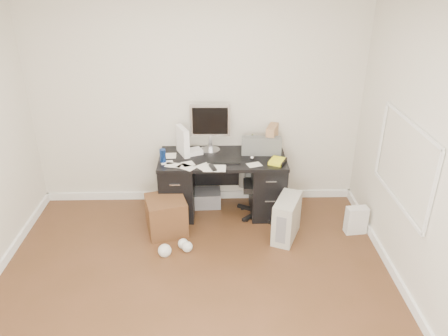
% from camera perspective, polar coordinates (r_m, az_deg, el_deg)
% --- Properties ---
extents(ground, '(4.00, 4.00, 0.00)m').
position_cam_1_polar(ground, '(4.22, -3.98, -17.56)').
color(ground, '#4D3018').
rests_on(ground, ground).
extents(room_shell, '(4.02, 4.02, 2.71)m').
position_cam_1_polar(room_shell, '(3.33, -4.28, 3.93)').
color(room_shell, silver).
rests_on(room_shell, ground).
extents(desk, '(1.50, 0.70, 0.75)m').
position_cam_1_polar(desk, '(5.33, -0.20, -1.99)').
color(desk, black).
rests_on(desk, ground).
extents(loose_papers, '(1.10, 0.60, 0.00)m').
position_cam_1_polar(loose_papers, '(5.13, -2.43, 1.18)').
color(loose_papers, silver).
rests_on(loose_papers, desk).
extents(lcd_monitor, '(0.48, 0.28, 0.60)m').
position_cam_1_polar(lcd_monitor, '(5.23, -1.80, 5.25)').
color(lcd_monitor, '#ADADB1').
rests_on(lcd_monitor, desk).
extents(keyboard, '(0.39, 0.16, 0.02)m').
position_cam_1_polar(keyboard, '(5.06, -0.01, 0.95)').
color(keyboard, black).
rests_on(keyboard, desk).
extents(computer_mouse, '(0.06, 0.06, 0.06)m').
position_cam_1_polar(computer_mouse, '(5.10, 3.67, 1.35)').
color(computer_mouse, '#ADADB1').
rests_on(computer_mouse, desk).
extents(travel_mug, '(0.09, 0.09, 0.16)m').
position_cam_1_polar(travel_mug, '(5.07, -8.00, 1.60)').
color(travel_mug, navy).
rests_on(travel_mug, desk).
extents(white_binder, '(0.24, 0.32, 0.34)m').
position_cam_1_polar(white_binder, '(5.21, -5.43, 3.53)').
color(white_binder, white).
rests_on(white_binder, desk).
extents(magazine_file, '(0.22, 0.30, 0.31)m').
position_cam_1_polar(magazine_file, '(5.34, 6.27, 3.91)').
color(magazine_file, '#926946').
rests_on(magazine_file, desk).
extents(pen_cup, '(0.11, 0.11, 0.21)m').
position_cam_1_polar(pen_cup, '(5.31, 3.73, 3.29)').
color(pen_cup, brown).
rests_on(pen_cup, desk).
extents(yellow_book, '(0.24, 0.26, 0.04)m').
position_cam_1_polar(yellow_book, '(5.06, 7.00, 0.88)').
color(yellow_book, '#F8F41B').
rests_on(yellow_book, desk).
extents(paper_remote, '(0.26, 0.21, 0.02)m').
position_cam_1_polar(paper_remote, '(4.90, -1.25, 0.06)').
color(paper_remote, silver).
rests_on(paper_remote, desk).
extents(office_chair, '(0.57, 0.57, 0.96)m').
position_cam_1_polar(office_chair, '(5.26, 4.83, -1.52)').
color(office_chair, '#515452').
rests_on(office_chair, ground).
extents(pc_tower, '(0.40, 0.54, 0.49)m').
position_cam_1_polar(pc_tower, '(4.98, 8.18, -6.51)').
color(pc_tower, '#B6B2A4').
rests_on(pc_tower, ground).
extents(shopping_bag, '(0.26, 0.20, 0.33)m').
position_cam_1_polar(shopping_bag, '(5.28, 16.88, -6.53)').
color(shopping_bag, white).
rests_on(shopping_bag, ground).
extents(wicker_basket, '(0.53, 0.53, 0.43)m').
position_cam_1_polar(wicker_basket, '(5.09, -7.53, -6.14)').
color(wicker_basket, '#472915').
rests_on(wicker_basket, ground).
extents(desk_printer, '(0.34, 0.29, 0.20)m').
position_cam_1_polar(desk_printer, '(5.62, -2.18, -3.95)').
color(desk_printer, slate).
rests_on(desk_printer, ground).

